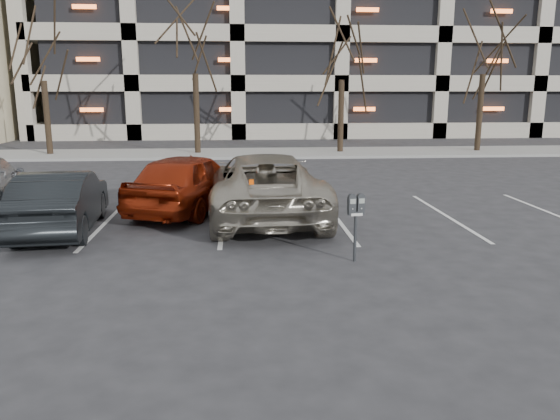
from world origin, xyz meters
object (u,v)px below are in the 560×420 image
object	(u,v)px
parking_meter	(356,211)
tree_c	(343,33)
tree_d	(487,24)
car_dark	(61,201)
car_red	(188,182)
tree_a	(39,33)
tree_b	(194,22)
suv_silver	(264,186)

from	to	relation	value
parking_meter	tree_c	bearing A→B (deg)	71.16
tree_d	car_dark	size ratio (longest dim) A/B	2.05
car_red	tree_d	bearing A→B (deg)	-117.09
tree_a	tree_b	world-z (taller)	tree_b
car_red	car_dark	bearing A→B (deg)	55.57
tree_c	car_dark	xyz separation A→B (m)	(-8.96, -14.55, -5.06)
tree_a	car_dark	xyz separation A→B (m)	(5.04, -14.55, -4.96)
tree_d	car_dark	bearing A→B (deg)	-137.65
tree_c	parking_meter	distance (m)	18.08
parking_meter	tree_b	bearing A→B (deg)	94.14
suv_silver	car_dark	bearing A→B (deg)	10.29
parking_meter	tree_d	bearing A→B (deg)	50.79
suv_silver	car_red	xyz separation A→B (m)	(-1.93, 0.91, -0.03)
parking_meter	suv_silver	world-z (taller)	suv_silver
tree_a	tree_b	bearing A→B (deg)	0.00
tree_a	parking_meter	xyz separation A→B (m)	(11.12, -17.20, -4.69)
tree_c	suv_silver	distance (m)	15.05
car_dark	tree_b	bearing A→B (deg)	-102.97
tree_d	tree_c	bearing A→B (deg)	180.00
tree_c	car_red	world-z (taller)	tree_c
tree_a	tree_c	bearing A→B (deg)	0.00
car_dark	tree_c	bearing A→B (deg)	-126.92
tree_d	car_red	xyz separation A→B (m)	(-13.32, -12.62, -5.41)
car_red	parking_meter	bearing A→B (deg)	146.33
tree_d	car_red	world-z (taller)	tree_d
tree_d	suv_silver	bearing A→B (deg)	-130.08
suv_silver	car_red	distance (m)	2.14
suv_silver	car_red	world-z (taller)	suv_silver
tree_b	car_dark	size ratio (longest dim) A/B	2.05
tree_a	tree_b	xyz separation A→B (m)	(7.00, 0.00, 0.54)
tree_a	tree_d	distance (m)	21.01
tree_b	suv_silver	bearing A→B (deg)	-79.04
tree_d	parking_meter	world-z (taller)	tree_d
tree_a	car_dark	size ratio (longest dim) A/B	1.87
parking_meter	car_red	xyz separation A→B (m)	(-3.44, 4.58, -0.18)
tree_b	parking_meter	bearing A→B (deg)	-76.53
tree_b	tree_c	xyz separation A→B (m)	(7.00, 0.00, -0.44)
tree_c	car_dark	bearing A→B (deg)	-121.63
parking_meter	suv_silver	size ratio (longest dim) A/B	0.21
tree_b	tree_a	bearing A→B (deg)	180.00
car_dark	tree_a	bearing A→B (deg)	-76.18
parking_meter	tree_a	bearing A→B (deg)	113.56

